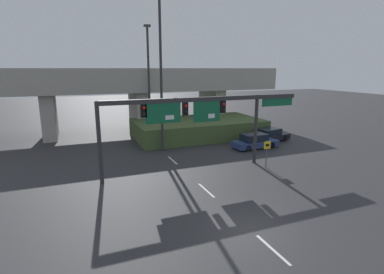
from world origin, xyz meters
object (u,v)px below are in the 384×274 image
at_px(speed_limit_sign, 267,150).
at_px(highway_light_pole_far, 149,80).
at_px(signal_gantry, 199,111).
at_px(parked_sedan_near_right, 255,141).
at_px(parked_sedan_mid_right, 269,135).
at_px(highway_light_pole_near, 161,58).

height_order(speed_limit_sign, highway_light_pole_far, highway_light_pole_far).
distance_m(signal_gantry, highway_light_pole_far, 12.81).
height_order(parked_sedan_near_right, parked_sedan_mid_right, parked_sedan_near_right).
xyz_separation_m(highway_light_pole_far, parked_sedan_near_right, (8.41, -8.60, -5.85)).
distance_m(speed_limit_sign, parked_sedan_near_right, 6.16).
bearing_deg(speed_limit_sign, parked_sedan_near_right, 65.08).
bearing_deg(parked_sedan_mid_right, highway_light_pole_far, 138.21).
xyz_separation_m(signal_gantry, parked_sedan_mid_right, (10.83, 5.89, -3.95)).
xyz_separation_m(speed_limit_sign, parked_sedan_near_right, (2.57, 5.54, -0.79)).
bearing_deg(parked_sedan_near_right, highway_light_pole_near, 161.92).
bearing_deg(highway_light_pole_near, speed_limit_sign, -52.41).
relative_size(signal_gantry, highway_light_pole_far, 1.30).
bearing_deg(speed_limit_sign, highway_light_pole_near, 127.59).
distance_m(signal_gantry, highway_light_pole_near, 7.73).
bearing_deg(parked_sedan_mid_right, highway_light_pole_near, 165.57).
bearing_deg(parked_sedan_mid_right, parked_sedan_near_right, -160.33).
xyz_separation_m(highway_light_pole_near, highway_light_pole_far, (0.34, 6.11, -2.09)).
bearing_deg(parked_sedan_near_right, signal_gantry, -154.64).
bearing_deg(speed_limit_sign, signal_gantry, 164.09).
height_order(signal_gantry, highway_light_pole_far, highway_light_pole_far).
height_order(highway_light_pole_near, parked_sedan_near_right, highway_light_pole_near).
xyz_separation_m(speed_limit_sign, parked_sedan_mid_right, (5.63, 7.37, -0.80)).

